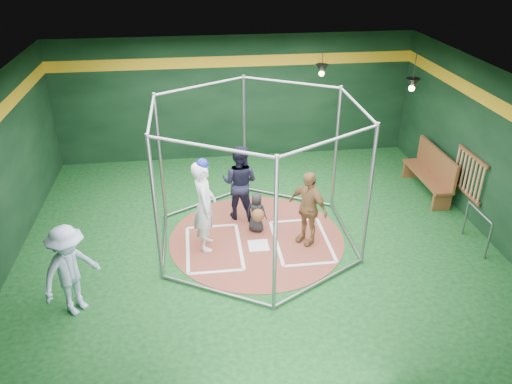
{
  "coord_description": "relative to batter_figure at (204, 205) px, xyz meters",
  "views": [
    {
      "loc": [
        -1.21,
        -9.06,
        6.04
      ],
      "look_at": [
        0.0,
        0.1,
        1.1
      ],
      "focal_mm": 35.0,
      "sensor_mm": 36.0,
      "label": 1
    }
  ],
  "objects": [
    {
      "name": "steel_railing",
      "position": [
        5.65,
        -0.72,
        -0.46
      ],
      "size": [
        0.05,
        0.98,
        0.84
      ],
      "color": "gray",
      "rests_on": "ground"
    },
    {
      "name": "umpire",
      "position": [
        0.84,
        1.13,
        -0.12
      ],
      "size": [
        1.07,
        0.97,
        1.78
      ],
      "primitive_type": "imported",
      "rotation": [
        0.0,
        0.0,
        2.72
      ],
      "color": "black",
      "rests_on": "clay_disc"
    },
    {
      "name": "room_shell",
      "position": [
        1.1,
        0.17,
        0.73
      ],
      "size": [
        10.1,
        9.1,
        3.53
      ],
      "color": "#0D3A14",
      "rests_on": "ground"
    },
    {
      "name": "batter_box_left",
      "position": [
        0.15,
        -0.09,
        -1.0
      ],
      "size": [
        1.17,
        1.77,
        0.01
      ],
      "color": "white",
      "rests_on": "clay_disc"
    },
    {
      "name": "bystander_blue",
      "position": [
        -2.35,
        -1.7,
        -0.16
      ],
      "size": [
        1.22,
        1.26,
        1.72
      ],
      "primitive_type": "imported",
      "rotation": [
        0.0,
        0.0,
        0.85
      ],
      "color": "#A0B4D3",
      "rests_on": "ground"
    },
    {
      "name": "clay_disc",
      "position": [
        1.1,
        0.16,
        -1.01
      ],
      "size": [
        3.8,
        3.8,
        0.01
      ],
      "primitive_type": "cylinder",
      "color": "brown",
      "rests_on": "ground"
    },
    {
      "name": "dugout_bench",
      "position": [
        5.74,
        1.72,
        -0.42
      ],
      "size": [
        0.47,
        2.02,
        1.18
      ],
      "color": "brown",
      "rests_on": "ground"
    },
    {
      "name": "visitor_leopard",
      "position": [
        2.14,
        -0.09,
        -0.18
      ],
      "size": [
        0.92,
        1.0,
        1.65
      ],
      "primitive_type": "imported",
      "rotation": [
        0.0,
        0.0,
        -0.89
      ],
      "color": "tan",
      "rests_on": "clay_disc"
    },
    {
      "name": "batting_cage",
      "position": [
        1.1,
        0.16,
        0.48
      ],
      "size": [
        4.05,
        4.67,
        3.0
      ],
      "color": "gray",
      "rests_on": "ground"
    },
    {
      "name": "batter_box_right",
      "position": [
        2.05,
        -0.09,
        -1.0
      ],
      "size": [
        1.17,
        1.77,
        0.01
      ],
      "color": "white",
      "rests_on": "clay_disc"
    },
    {
      "name": "pendant_lamp_far",
      "position": [
        5.1,
        2.16,
        1.72
      ],
      "size": [
        0.34,
        0.34,
        0.9
      ],
      "color": "black",
      "rests_on": "room_shell"
    },
    {
      "name": "batter_figure",
      "position": [
        0.0,
        0.0,
        0.0
      ],
      "size": [
        0.49,
        0.73,
        2.04
      ],
      "color": "white",
      "rests_on": "clay_disc"
    },
    {
      "name": "home_plate",
      "position": [
        1.1,
        -0.14,
        -1.0
      ],
      "size": [
        0.43,
        0.43,
        0.01
      ],
      "primitive_type": "cube",
      "color": "white",
      "rests_on": "clay_disc"
    },
    {
      "name": "catcher_figure",
      "position": [
        1.14,
        0.44,
        -0.53
      ],
      "size": [
        0.54,
        0.62,
        0.93
      ],
      "color": "black",
      "rests_on": "clay_disc"
    },
    {
      "name": "bat_rack",
      "position": [
        6.02,
        0.56,
        0.03
      ],
      "size": [
        0.07,
        1.25,
        0.98
      ],
      "color": "brown",
      "rests_on": "room_shell"
    },
    {
      "name": "pendant_lamp_near",
      "position": [
        3.3,
        3.76,
        1.72
      ],
      "size": [
        0.34,
        0.34,
        0.9
      ],
      "color": "black",
      "rests_on": "room_shell"
    }
  ]
}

